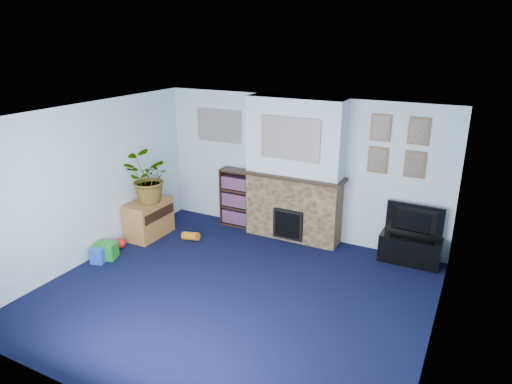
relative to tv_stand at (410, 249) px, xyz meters
The scene contains 26 objects.
floor 2.82m from the tv_stand, 133.85° to the right, with size 5.00×4.50×0.01m, color black.
ceiling 3.56m from the tv_stand, 133.85° to the right, with size 5.00×4.50×0.01m, color white.
wall_back 2.19m from the tv_stand, behind, with size 5.00×0.04×2.40m, color silver.
wall_front 4.80m from the tv_stand, 114.49° to the right, with size 5.00×0.04×2.40m, color silver.
wall_left 4.99m from the tv_stand, 155.48° to the right, with size 0.04×4.50×2.40m, color silver.
wall_right 2.32m from the tv_stand, 74.84° to the right, with size 0.04×4.50×2.40m, color silver.
chimney_breast 2.17m from the tv_stand, behind, with size 1.72×0.50×2.40m.
collage_main 2.50m from the tv_stand, behind, with size 1.00×0.03×0.68m, color gray.
collage_left 3.84m from the tv_stand, behind, with size 0.90×0.03×0.58m, color gray.
portrait_tl 1.90m from the tv_stand, 162.90° to the left, with size 0.30×0.03×0.40m, color brown.
portrait_tr 1.79m from the tv_stand, 116.57° to the left, with size 0.30×0.03×0.40m, color brown.
portrait_bl 1.45m from the tv_stand, 162.90° to the left, with size 0.30×0.03×0.40m, color brown.
portrait_br 1.29m from the tv_stand, 116.57° to the left, with size 0.30×0.03×0.40m, color brown.
tv_stand is the anchor object (origin of this frame).
television 0.45m from the tv_stand, 90.00° to the left, with size 0.85×0.11×0.49m, color black.
bookshelf 3.09m from the tv_stand, behind, with size 0.58×0.28×1.05m.
sideboard 4.32m from the tv_stand, 165.85° to the right, with size 0.46×0.82×0.64m, color #9F6833.
potted_plant 4.37m from the tv_stand, 165.04° to the right, with size 0.76×0.66×0.85m, color #26661E.
mantel_clock 2.24m from the tv_stand, behind, with size 0.10×0.06×0.14m, color gold.
mantel_candle 1.90m from the tv_stand, behind, with size 0.05×0.05×0.17m, color #B2BFC6.
mantel_teddy 2.72m from the tv_stand, behind, with size 0.13×0.13×0.13m, color gray.
mantel_can 1.63m from the tv_stand, behind, with size 0.06×0.06×0.12m, color blue.
green_crate 4.71m from the tv_stand, 154.47° to the right, with size 0.31×0.25×0.25m, color #198C26.
toy_ball 4.61m from the tv_stand, 158.82° to the right, with size 0.17×0.17×0.17m, color red.
toy_block 4.79m from the tv_stand, 152.67° to the right, with size 0.20×0.20×0.24m, color blue.
toy_tube 3.57m from the tv_stand, 165.71° to the right, with size 0.14×0.14×0.30m, color orange.
Camera 1 is at (2.74, -4.65, 3.34)m, focal length 32.00 mm.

